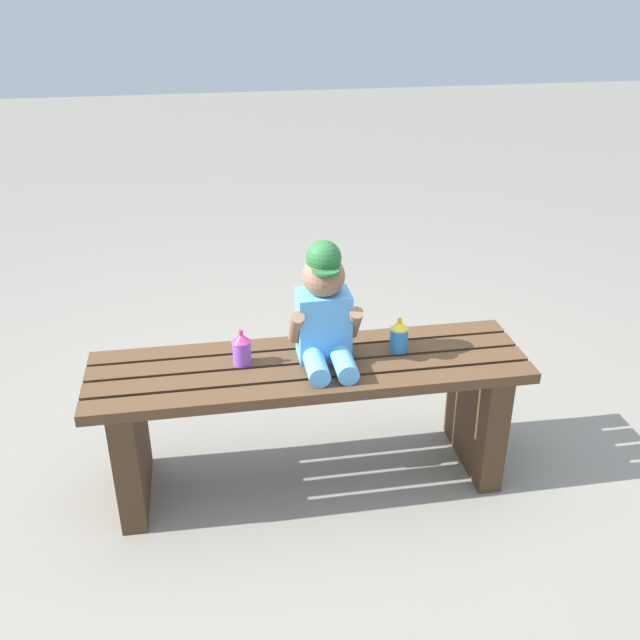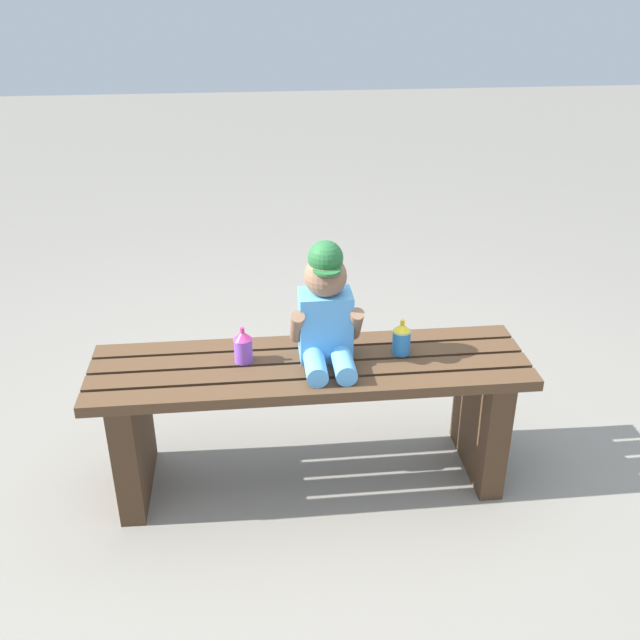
% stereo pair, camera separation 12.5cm
% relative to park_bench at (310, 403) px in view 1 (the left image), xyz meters
% --- Properties ---
extents(ground_plane, '(16.00, 16.00, 0.00)m').
position_rel_park_bench_xyz_m(ground_plane, '(0.00, -0.00, -0.31)').
color(ground_plane, gray).
extents(park_bench, '(1.43, 0.39, 0.47)m').
position_rel_park_bench_xyz_m(park_bench, '(0.00, 0.00, 0.00)').
color(park_bench, '#513823').
rests_on(park_bench, ground_plane).
extents(child_figure, '(0.23, 0.27, 0.40)m').
position_rel_park_bench_xyz_m(child_figure, '(0.05, 0.02, 0.34)').
color(child_figure, '#59A5E5').
rests_on(child_figure, park_bench).
extents(sippy_cup_left, '(0.06, 0.06, 0.12)m').
position_rel_park_bench_xyz_m(sippy_cup_left, '(-0.22, 0.03, 0.22)').
color(sippy_cup_left, '#8C4CCC').
rests_on(sippy_cup_left, park_bench).
extents(sippy_cup_right, '(0.06, 0.06, 0.12)m').
position_rel_park_bench_xyz_m(sippy_cup_right, '(0.31, 0.03, 0.22)').
color(sippy_cup_right, '#338CE5').
rests_on(sippy_cup_right, park_bench).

